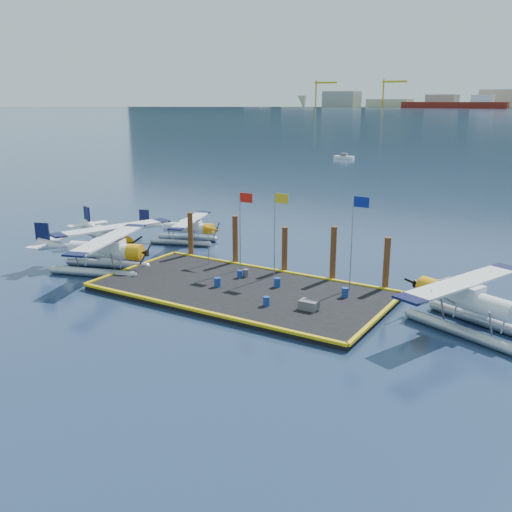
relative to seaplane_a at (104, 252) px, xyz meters
The scene contains 23 objects.
ground 12.03m from the seaplane_a, ahead, with size 4000.00×4000.00×0.00m, color #192E4B.
dock 12.00m from the seaplane_a, ahead, with size 20.00×10.00×0.40m, color black.
dock_bumpers 11.97m from the seaplane_a, ahead, with size 20.25×10.25×0.18m, color gold, non-canonical shape.
seaplane_a is the anchor object (origin of this frame).
seaplane_b 4.51m from the seaplane_a, 127.85° to the left, with size 9.53×10.09×3.65m.
seaplane_c 10.86m from the seaplane_a, 91.65° to the left, with size 7.88×8.42×3.02m.
seaplane_d 26.69m from the seaplane_a, ahead, with size 9.89×10.46×3.79m.
drum_0 11.35m from the seaplane_a, 19.12° to the left, with size 0.41×0.41×0.57m, color #555559.
drum_1 15.13m from the seaplane_a, ahead, with size 0.42×0.42×0.60m, color navy.
drum_2 14.16m from the seaplane_a, 11.55° to the left, with size 0.46×0.46×0.65m, color navy.
drum_3 10.29m from the seaplane_a, ahead, with size 0.46×0.46×0.65m, color navy.
drum_4 19.05m from the seaplane_a, ahead, with size 0.46×0.46×0.65m, color navy.
drum_5 10.98m from the seaplane_a, 17.33° to the left, with size 0.40×0.40×0.57m, color navy.
crate 17.73m from the seaplane_a, ahead, with size 1.17×0.78×0.59m, color #555559.
flagpole_red 11.15m from the seaplane_a, 27.71° to the left, with size 1.14×0.08×6.00m.
flagpole_yellow 13.83m from the seaplane_a, 21.80° to the left, with size 1.14×0.08×6.20m.
flagpole_blue 19.46m from the seaplane_a, 15.15° to the left, with size 1.14×0.08×6.50m.
windsock 8.63m from the seaplane_a, 36.32° to the left, with size 1.40×0.44×3.12m.
piling_0 7.43m from the seaplane_a, 63.12° to the left, with size 0.44×0.44×4.00m, color #4A2415.
piling_1 10.29m from the seaplane_a, 40.13° to the left, with size 0.44×0.44×4.20m, color #4A2415.
piling_2 14.02m from the seaplane_a, 28.19° to the left, with size 0.44×0.44×3.80m, color #4A2415.
piling_3 17.66m from the seaplane_a, 22.04° to the left, with size 0.44×0.44×4.30m, color #4A2415.
piling_4 21.41m from the seaplane_a, 18.02° to the left, with size 0.44×0.44×4.00m, color #4A2415.
Camera 1 is at (20.36, -31.61, 13.11)m, focal length 40.00 mm.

